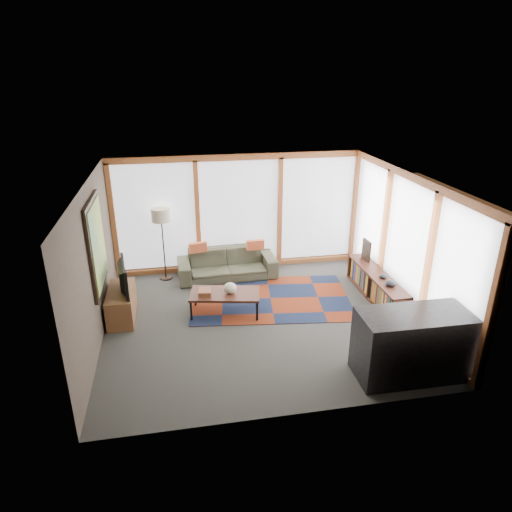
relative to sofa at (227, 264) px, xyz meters
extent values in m
plane|color=#2F2F2C|center=(0.36, -1.95, -0.31)|extent=(5.50, 5.50, 0.00)
cube|color=#453830|center=(-2.39, -1.95, 0.99)|extent=(0.04, 5.00, 2.60)
cube|color=#453830|center=(0.36, -4.45, 0.99)|extent=(5.50, 0.04, 2.60)
cube|color=silver|center=(0.36, -1.95, 2.29)|extent=(5.50, 5.00, 0.04)
cube|color=white|center=(0.36, 0.52, 0.99)|extent=(5.30, 0.02, 2.35)
cube|color=white|center=(3.08, -1.95, 0.99)|extent=(0.02, 4.80, 2.35)
cube|color=black|center=(-2.36, -1.65, 1.24)|extent=(0.05, 1.35, 1.55)
cube|color=yellow|center=(-2.33, -1.65, 1.24)|extent=(0.02, 1.20, 1.40)
cube|color=maroon|center=(0.72, -1.18, -0.30)|extent=(3.32, 2.36, 0.01)
imported|color=#3A3C2B|center=(0.00, 0.00, 0.00)|extent=(2.14, 0.90, 0.62)
cube|color=#BC502C|center=(-0.61, 0.04, 0.41)|extent=(0.40, 0.19, 0.21)
cube|color=#BC502C|center=(0.62, -0.02, 0.41)|extent=(0.38, 0.12, 0.21)
cube|color=brown|center=(-0.60, -1.58, 0.16)|extent=(0.25, 0.30, 0.09)
ellipsoid|color=beige|center=(-0.14, -1.61, 0.22)|extent=(0.28, 0.28, 0.20)
ellipsoid|color=black|center=(2.79, -2.07, 0.28)|extent=(0.25, 0.25, 0.11)
ellipsoid|color=black|center=(2.81, -1.73, 0.26)|extent=(0.17, 0.17, 0.08)
cube|color=black|center=(2.84, -0.80, 0.44)|extent=(0.06, 0.33, 0.43)
cube|color=brown|center=(-2.11, -1.40, -0.04)|extent=(0.46, 1.09, 0.55)
imported|color=black|center=(-2.10, -1.41, 0.51)|extent=(0.26, 0.96, 0.55)
cube|color=black|center=(2.24, -3.90, 0.20)|extent=(1.62, 0.77, 1.02)
camera|label=1|loc=(-1.03, -9.07, 3.96)|focal=32.00mm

